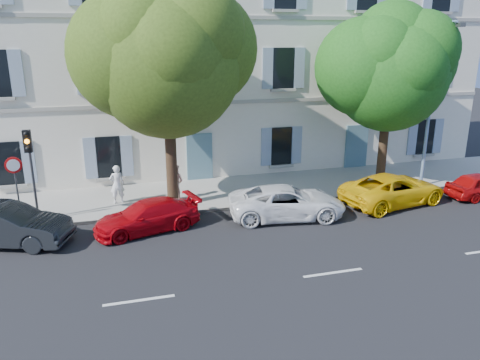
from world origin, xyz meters
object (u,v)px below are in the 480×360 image
object	(u,v)px
car_dark_sedan	(6,225)
pedestrian_b	(175,182)
car_yellow_supercar	(393,189)
road_sign	(15,176)
tree_left	(167,64)
traffic_light	(30,156)
car_white_coupe	(287,202)
car_red_coupe	(147,216)
tree_right	(390,74)
pedestrian_a	(117,184)
street_lamp	(433,97)

from	to	relation	value
car_dark_sedan	pedestrian_b	xyz separation A→B (m)	(6.42, 2.88, 0.21)
pedestrian_b	car_yellow_supercar	bearing A→B (deg)	-159.64
road_sign	pedestrian_b	bearing A→B (deg)	12.46
tree_left	road_sign	size ratio (longest dim) A/B	3.43
car_yellow_supercar	pedestrian_b	xyz separation A→B (m)	(-9.22, 2.83, 0.27)
traffic_light	car_white_coupe	bearing A→B (deg)	-11.61
car_red_coupe	tree_right	distance (m)	12.87
road_sign	pedestrian_a	distance (m)	4.12
tree_right	pedestrian_b	xyz separation A→B (m)	(-10.12, 0.34, -4.50)
car_white_coupe	street_lamp	world-z (taller)	street_lamp
car_dark_sedan	street_lamp	size ratio (longest dim) A/B	0.58
traffic_light	road_sign	world-z (taller)	traffic_light
car_yellow_supercar	pedestrian_a	size ratio (longest dim) A/B	2.85
tree_left	pedestrian_a	bearing A→B (deg)	157.56
tree_right	road_sign	xyz separation A→B (m)	(-16.31, -1.03, -3.36)
car_red_coupe	road_sign	xyz separation A→B (m)	(-4.68, 1.58, 1.51)
car_dark_sedan	traffic_light	size ratio (longest dim) A/B	1.22
car_yellow_supercar	street_lamp	xyz separation A→B (m)	(2.59, 1.41, 3.80)
traffic_light	road_sign	distance (m)	0.93
street_lamp	pedestrian_a	world-z (taller)	street_lamp
road_sign	car_dark_sedan	bearing A→B (deg)	-98.57
tree_right	pedestrian_b	size ratio (longest dim) A/B	5.19
car_red_coupe	street_lamp	world-z (taller)	street_lamp
car_dark_sedan	pedestrian_a	bearing A→B (deg)	-32.77
traffic_light	pedestrian_a	bearing A→B (deg)	21.35
car_yellow_supercar	tree_left	size ratio (longest dim) A/B	0.53
car_red_coupe	car_yellow_supercar	xyz separation A→B (m)	(10.73, 0.12, 0.09)
car_red_coupe	car_yellow_supercar	bearing A→B (deg)	76.43
pedestrian_a	tree_left	bearing A→B (deg)	150.16
car_red_coupe	pedestrian_a	world-z (taller)	pedestrian_a
tree_right	car_white_coupe	bearing A→B (deg)	-155.32
car_yellow_supercar	tree_right	xyz separation A→B (m)	(0.90, 2.49, 4.78)
car_white_coupe	road_sign	distance (m)	10.55
car_red_coupe	pedestrian_a	xyz separation A→B (m)	(-1.00, 3.08, 0.42)
tree_left	tree_right	world-z (taller)	tree_left
street_lamp	tree_left	bearing A→B (deg)	177.08
car_red_coupe	pedestrian_b	distance (m)	3.33
street_lamp	pedestrian_b	distance (m)	12.41
tree_left	car_dark_sedan	bearing A→B (deg)	-161.42
car_white_coupe	road_sign	size ratio (longest dim) A/B	1.76
car_yellow_supercar	traffic_light	world-z (taller)	traffic_light
car_white_coupe	pedestrian_a	distance (m)	7.38
street_lamp	road_sign	bearing A→B (deg)	179.84
traffic_light	car_red_coupe	bearing A→B (deg)	-24.23
car_white_coupe	car_yellow_supercar	distance (m)	5.11
traffic_light	car_yellow_supercar	bearing A→B (deg)	-6.69
car_dark_sedan	pedestrian_b	bearing A→B (deg)	-46.24
car_white_coupe	car_yellow_supercar	xyz separation A→B (m)	(5.10, 0.26, 0.02)
tree_right	street_lamp	world-z (taller)	tree_right
tree_right	street_lamp	size ratio (longest dim) A/B	1.08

